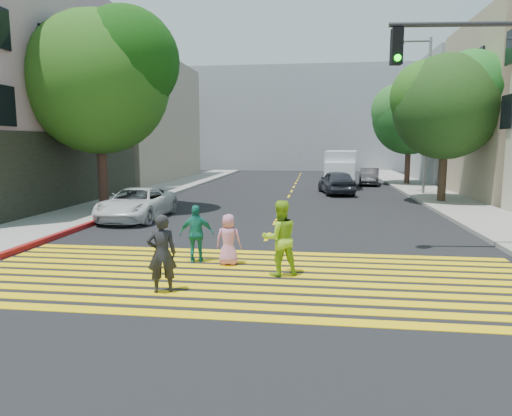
% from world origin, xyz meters
% --- Properties ---
extents(ground, '(120.00, 120.00, 0.00)m').
position_xyz_m(ground, '(0.00, 0.00, 0.00)').
color(ground, black).
extents(sidewalk_left, '(3.00, 40.00, 0.15)m').
position_xyz_m(sidewalk_left, '(-8.50, 22.00, 0.07)').
color(sidewalk_left, gray).
rests_on(sidewalk_left, ground).
extents(sidewalk_right, '(3.00, 60.00, 0.15)m').
position_xyz_m(sidewalk_right, '(8.50, 15.00, 0.07)').
color(sidewalk_right, gray).
rests_on(sidewalk_right, ground).
extents(curb_red, '(0.20, 8.00, 0.16)m').
position_xyz_m(curb_red, '(-6.90, 6.00, 0.08)').
color(curb_red, maroon).
rests_on(curb_red, ground).
extents(crosswalk, '(13.40, 5.30, 0.01)m').
position_xyz_m(crosswalk, '(0.00, 1.28, 0.01)').
color(crosswalk, yellow).
rests_on(crosswalk, ground).
extents(lane_line, '(0.12, 34.40, 0.01)m').
position_xyz_m(lane_line, '(0.00, 22.50, 0.01)').
color(lane_line, yellow).
rests_on(lane_line, ground).
extents(building_left_tan, '(12.00, 16.00, 10.00)m').
position_xyz_m(building_left_tan, '(-16.00, 28.00, 5.00)').
color(building_left_tan, tan).
rests_on(building_left_tan, ground).
extents(building_right_grey, '(10.00, 10.00, 10.00)m').
position_xyz_m(building_right_grey, '(15.00, 30.00, 5.00)').
color(building_right_grey, gray).
rests_on(building_right_grey, ground).
extents(backdrop_block, '(30.00, 8.00, 12.00)m').
position_xyz_m(backdrop_block, '(0.00, 48.00, 6.00)').
color(backdrop_block, gray).
rests_on(backdrop_block, ground).
extents(tree_left, '(7.68, 7.28, 9.07)m').
position_xyz_m(tree_left, '(-8.02, 10.86, 6.11)').
color(tree_left, '#3B261C').
rests_on(tree_left, ground).
extents(tree_right_near, '(6.78, 6.49, 7.74)m').
position_xyz_m(tree_right_near, '(8.15, 15.74, 5.24)').
color(tree_right_near, '#482E1F').
rests_on(tree_right_near, ground).
extents(tree_right_far, '(6.13, 5.70, 7.84)m').
position_xyz_m(tree_right_far, '(8.40, 26.32, 5.30)').
color(tree_right_far, '#482720').
rests_on(tree_right_far, ground).
extents(pedestrian_man, '(0.71, 0.59, 1.66)m').
position_xyz_m(pedestrian_man, '(-1.58, -0.02, 0.83)').
color(pedestrian_man, black).
rests_on(pedestrian_man, ground).
extents(pedestrian_woman, '(1.06, 0.95, 1.79)m').
position_xyz_m(pedestrian_woman, '(0.75, 1.57, 0.90)').
color(pedestrian_woman, '#90C622').
rests_on(pedestrian_woman, ground).
extents(pedestrian_child, '(0.65, 0.43, 1.33)m').
position_xyz_m(pedestrian_child, '(-0.62, 2.32, 0.66)').
color(pedestrian_child, pink).
rests_on(pedestrian_child, ground).
extents(pedestrian_extra, '(0.95, 0.54, 1.52)m').
position_xyz_m(pedestrian_extra, '(-1.51, 2.51, 0.76)').
color(pedestrian_extra, '#1A7A69').
rests_on(pedestrian_extra, ground).
extents(white_sedan, '(2.20, 4.72, 1.31)m').
position_xyz_m(white_sedan, '(-5.73, 8.90, 0.65)').
color(white_sedan, silver).
rests_on(white_sedan, ground).
extents(dark_car_near, '(2.42, 4.60, 1.49)m').
position_xyz_m(dark_car_near, '(2.85, 19.64, 0.75)').
color(dark_car_near, '#24262E').
rests_on(dark_car_near, ground).
extents(silver_car, '(2.36, 4.55, 1.26)m').
position_xyz_m(silver_car, '(3.69, 31.39, 0.63)').
color(silver_car, '#9098AB').
rests_on(silver_car, ground).
extents(dark_car_parked, '(1.85, 4.00, 1.27)m').
position_xyz_m(dark_car_parked, '(5.60, 26.32, 0.64)').
color(dark_car_parked, black).
rests_on(dark_car_parked, ground).
extents(white_van, '(2.50, 5.65, 2.59)m').
position_xyz_m(white_van, '(3.33, 24.06, 1.23)').
color(white_van, silver).
rests_on(white_van, ground).
extents(traffic_signal, '(4.54, 0.75, 6.66)m').
position_xyz_m(traffic_signal, '(6.62, 4.31, 4.31)').
color(traffic_signal, '#313131').
rests_on(traffic_signal, ground).
extents(street_lamp, '(2.07, 0.27, 9.16)m').
position_xyz_m(street_lamp, '(7.79, 19.35, 5.26)').
color(street_lamp, gray).
rests_on(street_lamp, ground).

